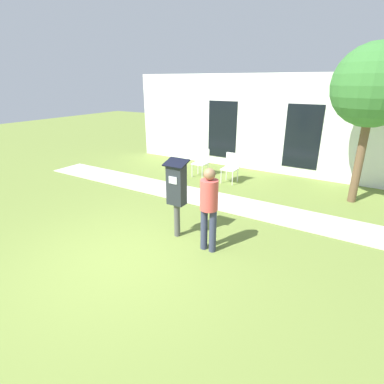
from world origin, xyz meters
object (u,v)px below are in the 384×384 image
at_px(outdoor_chair_left, 202,160).
at_px(outdoor_chair_middle, 231,165).
at_px(person_standing, 209,204).
at_px(parking_meter, 176,189).

xyz_separation_m(outdoor_chair_left, outdoor_chair_middle, (1.09, -0.08, 0.00)).
bearing_deg(person_standing, parking_meter, 144.32).
relative_size(parking_meter, outdoor_chair_middle, 1.77).
distance_m(outdoor_chair_left, outdoor_chair_middle, 1.10).
distance_m(parking_meter, outdoor_chair_left, 4.17).
bearing_deg(outdoor_chair_middle, parking_meter, -70.42).
xyz_separation_m(person_standing, outdoor_chair_left, (-2.43, 3.95, -0.40)).
bearing_deg(parking_meter, person_standing, -10.56).
bearing_deg(parking_meter, outdoor_chair_middle, 98.24).
bearing_deg(outdoor_chair_middle, person_standing, -59.66).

